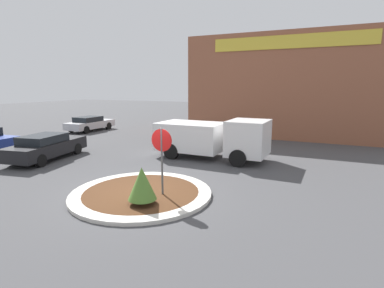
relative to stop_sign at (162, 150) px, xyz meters
name	(u,v)px	position (x,y,z in m)	size (l,w,h in m)	color
ground_plane	(142,195)	(-0.82, -0.09, -1.71)	(120.00, 120.00, 0.00)	#474749
traffic_island	(142,193)	(-0.82, -0.09, -1.65)	(5.02, 5.02, 0.13)	beige
stop_sign	(162,150)	(0.00, 0.00, 0.00)	(0.78, 0.07, 2.44)	#4C4C51
island_shrub	(142,183)	(-0.14, -1.04, -0.90)	(0.91, 0.91, 1.21)	brown
utility_truck	(212,137)	(-0.51, 6.17, -0.56)	(5.98, 2.55, 2.15)	white
storefront_building	(292,87)	(2.34, 16.36, 2.10)	(15.21, 6.07, 7.61)	#93563D
parked_sedan_silver	(90,123)	(-13.75, 11.29, -1.06)	(1.89, 4.43, 1.26)	#B7B7BC
parked_sedan_black	(46,147)	(-8.40, 2.32, -1.02)	(2.54, 4.85, 1.35)	black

